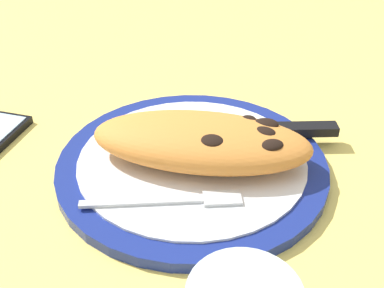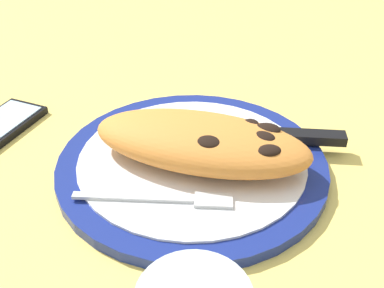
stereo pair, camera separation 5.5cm
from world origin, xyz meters
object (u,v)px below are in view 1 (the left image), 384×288
calzone (202,139)px  fork (177,200)px  knife (271,131)px  plate (192,164)px

calzone → fork: size_ratio=1.52×
fork → knife: 17.25cm
fork → knife: bearing=55.3°
fork → calzone: bearing=77.6°
calzone → knife: 10.20cm
calzone → fork: (-1.80, -8.21, -2.31)cm
plate → calzone: (1.16, 0.35, 3.38)cm
plate → knife: knife is taller
calzone → knife: bearing=36.8°
plate → calzone: bearing=16.9°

